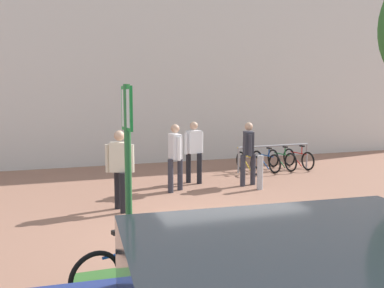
{
  "coord_description": "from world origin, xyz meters",
  "views": [
    {
      "loc": [
        -2.76,
        -6.75,
        2.48
      ],
      "look_at": [
        0.17,
        1.78,
        1.37
      ],
      "focal_mm": 38.38,
      "sensor_mm": 36.0,
      "label": 1
    }
  ],
  "objects_px": {
    "person_suited_navy": "(248,150)",
    "bike_at_sign": "(134,266)",
    "parking_sign_post": "(128,162)",
    "person_shirt_white": "(120,165)",
    "bike_rack_cluster": "(274,160)",
    "bollard_steel": "(260,172)",
    "person_shirt_blue": "(194,148)",
    "person_casual_tan": "(175,153)"
  },
  "relations": [
    {
      "from": "parking_sign_post",
      "to": "bollard_steel",
      "type": "bearing_deg",
      "value": 47.18
    },
    {
      "from": "person_shirt_white",
      "to": "bollard_steel",
      "type": "bearing_deg",
      "value": 11.97
    },
    {
      "from": "bike_rack_cluster",
      "to": "parking_sign_post",
      "type": "bearing_deg",
      "value": -131.06
    },
    {
      "from": "person_casual_tan",
      "to": "person_suited_navy",
      "type": "bearing_deg",
      "value": 0.38
    },
    {
      "from": "parking_sign_post",
      "to": "person_shirt_white",
      "type": "relative_size",
      "value": 1.51
    },
    {
      "from": "bike_rack_cluster",
      "to": "bollard_steel",
      "type": "relative_size",
      "value": 2.95
    },
    {
      "from": "parking_sign_post",
      "to": "bike_rack_cluster",
      "type": "height_order",
      "value": "parking_sign_post"
    },
    {
      "from": "parking_sign_post",
      "to": "person_casual_tan",
      "type": "bearing_deg",
      "value": 67.57
    },
    {
      "from": "person_shirt_white",
      "to": "bike_at_sign",
      "type": "bearing_deg",
      "value": -96.53
    },
    {
      "from": "bollard_steel",
      "to": "person_shirt_blue",
      "type": "bearing_deg",
      "value": 137.43
    },
    {
      "from": "bike_rack_cluster",
      "to": "person_shirt_blue",
      "type": "relative_size",
      "value": 1.54
    },
    {
      "from": "bike_at_sign",
      "to": "bike_rack_cluster",
      "type": "distance_m",
      "value": 8.99
    },
    {
      "from": "parking_sign_post",
      "to": "person_shirt_blue",
      "type": "height_order",
      "value": "parking_sign_post"
    },
    {
      "from": "parking_sign_post",
      "to": "person_shirt_blue",
      "type": "distance_m",
      "value": 6.55
    },
    {
      "from": "bollard_steel",
      "to": "person_shirt_blue",
      "type": "xyz_separation_m",
      "value": [
        -1.38,
        1.27,
        0.53
      ]
    },
    {
      "from": "person_suited_navy",
      "to": "person_shirt_white",
      "type": "relative_size",
      "value": 1.0
    },
    {
      "from": "bike_rack_cluster",
      "to": "person_shirt_white",
      "type": "relative_size",
      "value": 1.54
    },
    {
      "from": "parking_sign_post",
      "to": "person_shirt_blue",
      "type": "xyz_separation_m",
      "value": [
        2.87,
        5.85,
        -0.7
      ]
    },
    {
      "from": "bollard_steel",
      "to": "person_casual_tan",
      "type": "relative_size",
      "value": 0.52
    },
    {
      "from": "bike_at_sign",
      "to": "person_suited_navy",
      "type": "bearing_deg",
      "value": 50.78
    },
    {
      "from": "person_suited_navy",
      "to": "person_shirt_blue",
      "type": "xyz_separation_m",
      "value": [
        -1.3,
        0.74,
        0.0
      ]
    },
    {
      "from": "bike_at_sign",
      "to": "bollard_steel",
      "type": "bearing_deg",
      "value": 47.07
    },
    {
      "from": "bollard_steel",
      "to": "person_shirt_white",
      "type": "relative_size",
      "value": 0.52
    },
    {
      "from": "bollard_steel",
      "to": "person_casual_tan",
      "type": "height_order",
      "value": "person_casual_tan"
    },
    {
      "from": "parking_sign_post",
      "to": "person_shirt_white",
      "type": "bearing_deg",
      "value": 82.57
    },
    {
      "from": "bike_rack_cluster",
      "to": "person_suited_navy",
      "type": "bearing_deg",
      "value": -135.97
    },
    {
      "from": "bike_at_sign",
      "to": "person_casual_tan",
      "type": "relative_size",
      "value": 0.94
    },
    {
      "from": "parking_sign_post",
      "to": "person_suited_navy",
      "type": "height_order",
      "value": "parking_sign_post"
    },
    {
      "from": "bike_at_sign",
      "to": "person_shirt_white",
      "type": "bearing_deg",
      "value": 83.47
    },
    {
      "from": "bike_rack_cluster",
      "to": "person_casual_tan",
      "type": "xyz_separation_m",
      "value": [
        -3.88,
        -1.77,
        0.64
      ]
    },
    {
      "from": "bollard_steel",
      "to": "person_shirt_blue",
      "type": "distance_m",
      "value": 1.95
    },
    {
      "from": "bike_rack_cluster",
      "to": "bike_at_sign",
      "type": "bearing_deg",
      "value": -131.11
    },
    {
      "from": "person_suited_navy",
      "to": "person_casual_tan",
      "type": "relative_size",
      "value": 1.0
    },
    {
      "from": "person_suited_navy",
      "to": "bike_at_sign",
      "type": "bearing_deg",
      "value": -129.22
    },
    {
      "from": "bike_at_sign",
      "to": "person_casual_tan",
      "type": "height_order",
      "value": "person_casual_tan"
    },
    {
      "from": "person_suited_navy",
      "to": "person_shirt_white",
      "type": "distance_m",
      "value": 3.9
    },
    {
      "from": "bollard_steel",
      "to": "person_suited_navy",
      "type": "bearing_deg",
      "value": 99.04
    },
    {
      "from": "bike_rack_cluster",
      "to": "person_casual_tan",
      "type": "bearing_deg",
      "value": -155.44
    },
    {
      "from": "bike_at_sign",
      "to": "person_casual_tan",
      "type": "xyz_separation_m",
      "value": [
        2.03,
        5.0,
        0.63
      ]
    },
    {
      "from": "parking_sign_post",
      "to": "bike_at_sign",
      "type": "relative_size",
      "value": 1.6
    },
    {
      "from": "bollard_steel",
      "to": "person_shirt_blue",
      "type": "height_order",
      "value": "person_shirt_blue"
    },
    {
      "from": "parking_sign_post",
      "to": "person_casual_tan",
      "type": "distance_m",
      "value": 5.56
    }
  ]
}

